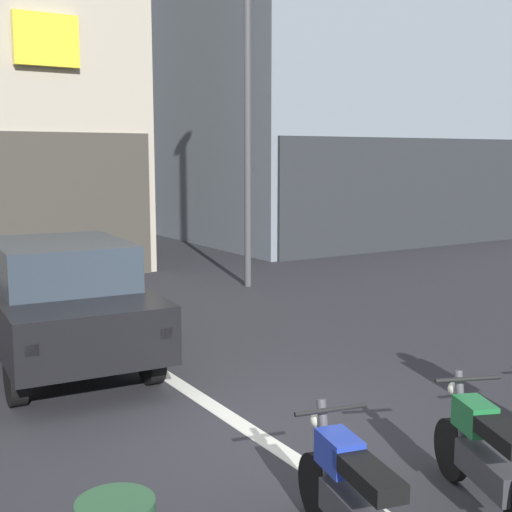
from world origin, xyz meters
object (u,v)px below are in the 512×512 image
Objects in this scene: street_lamp at (248,70)px; car_black_crossing_near at (60,298)px; motorcycle_blue_row_leftmost at (352,498)px; motorcycle_green_row_left_mid at (485,456)px.

car_black_crossing_near is at bearing -145.50° from street_lamp.
motorcycle_blue_row_leftmost is 1.28m from motorcycle_green_row_left_mid.
motorcycle_blue_row_leftmost is at bearing 178.42° from motorcycle_green_row_left_mid.
street_lamp is at bearing 62.82° from motorcycle_blue_row_leftmost.
motorcycle_blue_row_leftmost is (0.37, -5.41, -0.43)m from car_black_crossing_near.
motorcycle_green_row_left_mid is (1.65, -5.45, -0.43)m from car_black_crossing_near.
street_lamp is 10.16m from motorcycle_green_row_left_mid.
car_black_crossing_near is 0.58× the size of street_lamp.
street_lamp is at bearing 69.92° from motorcycle_green_row_left_mid.
motorcycle_blue_row_leftmost is (-4.49, -8.75, -3.95)m from street_lamp.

